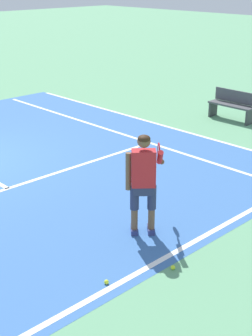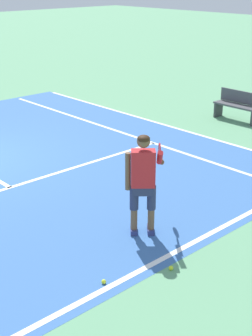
# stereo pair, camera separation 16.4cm
# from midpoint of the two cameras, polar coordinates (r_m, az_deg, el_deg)

# --- Properties ---
(line_baseline) EXTENTS (10.98, 0.10, 0.01)m
(line_baseline) POSITION_cam_midpoint_polar(r_m,az_deg,el_deg) (7.45, 2.05, -11.22)
(line_baseline) COLOR white
(line_baseline) RESTS_ON ground
(line_service) EXTENTS (8.23, 0.10, 0.01)m
(line_service) POSITION_cam_midpoint_polar(r_m,az_deg,el_deg) (10.23, -13.86, -2.30)
(line_service) COLOR white
(line_service) RESTS_ON ground
(line_singles_right) EXTENTS (0.10, 10.31, 0.01)m
(line_singles_right) POSITION_cam_midpoint_polar(r_m,az_deg,el_deg) (13.45, -1.47, 4.14)
(line_singles_right) COLOR white
(line_singles_right) RESTS_ON ground
(line_doubles_right) EXTENTS (0.10, 10.31, 0.01)m
(line_doubles_right) POSITION_cam_midpoint_polar(r_m,az_deg,el_deg) (14.37, 2.60, 5.28)
(line_doubles_right) COLOR white
(line_doubles_right) RESTS_ON ground
(tennis_player) EXTENTS (1.14, 0.78, 1.71)m
(tennis_player) POSITION_cam_midpoint_polar(r_m,az_deg,el_deg) (7.91, 1.46, -1.11)
(tennis_player) COLOR navy
(tennis_player) RESTS_ON ground
(tennis_ball_near_feet) EXTENTS (0.07, 0.07, 0.07)m
(tennis_ball_near_feet) POSITION_cam_midpoint_polar(r_m,az_deg,el_deg) (7.39, 4.77, -11.31)
(tennis_ball_near_feet) COLOR #CCE02D
(tennis_ball_near_feet) RESTS_ON ground
(tennis_ball_by_baseline) EXTENTS (0.07, 0.07, 0.07)m
(tennis_ball_by_baseline) POSITION_cam_midpoint_polar(r_m,az_deg,el_deg) (7.08, -2.94, -12.93)
(tennis_ball_by_baseline) COLOR #CCE02D
(tennis_ball_by_baseline) RESTS_ON ground
(courtside_bench) EXTENTS (0.40, 1.40, 0.85)m
(courtside_bench) POSITION_cam_midpoint_polar(r_m,az_deg,el_deg) (14.81, 11.81, 7.13)
(courtside_bench) COLOR #47474C
(courtside_bench) RESTS_ON ground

